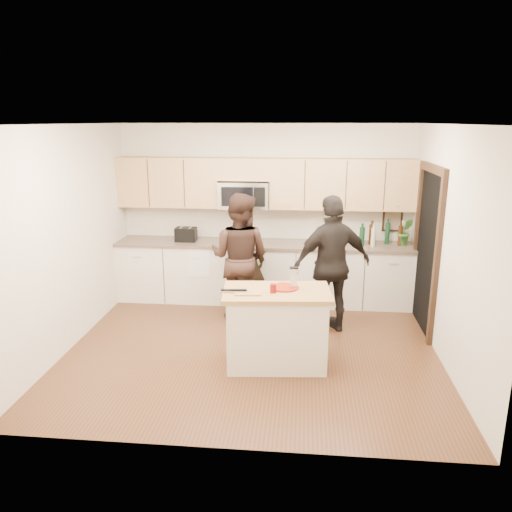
# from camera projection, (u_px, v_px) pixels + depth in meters

# --- Properties ---
(floor) EXTENTS (4.50, 4.50, 0.00)m
(floor) POSITION_uv_depth(u_px,v_px,m) (252.00, 347.00, 6.23)
(floor) COLOR #55301D
(floor) RESTS_ON ground
(room_shell) EXTENTS (4.52, 4.02, 2.71)m
(room_shell) POSITION_uv_depth(u_px,v_px,m) (252.00, 211.00, 5.77)
(room_shell) COLOR beige
(room_shell) RESTS_ON ground
(back_cabinetry) EXTENTS (4.50, 0.66, 0.94)m
(back_cabinetry) POSITION_uv_depth(u_px,v_px,m) (264.00, 272.00, 7.73)
(back_cabinetry) COLOR silver
(back_cabinetry) RESTS_ON ground
(upper_cabinetry) EXTENTS (4.50, 0.33, 0.75)m
(upper_cabinetry) POSITION_uv_depth(u_px,v_px,m) (267.00, 182.00, 7.50)
(upper_cabinetry) COLOR tan
(upper_cabinetry) RESTS_ON ground
(microwave) EXTENTS (0.76, 0.41, 0.40)m
(microwave) POSITION_uv_depth(u_px,v_px,m) (244.00, 195.00, 7.55)
(microwave) COLOR silver
(microwave) RESTS_ON ground
(doorway) EXTENTS (0.06, 1.25, 2.20)m
(doorway) POSITION_uv_depth(u_px,v_px,m) (427.00, 244.00, 6.58)
(doorway) COLOR black
(doorway) RESTS_ON ground
(framed_picture) EXTENTS (0.30, 0.03, 0.38)m
(framed_picture) POSITION_uv_depth(u_px,v_px,m) (392.00, 219.00, 7.61)
(framed_picture) COLOR black
(framed_picture) RESTS_ON ground
(dish_towel) EXTENTS (0.34, 0.60, 0.48)m
(dish_towel) POSITION_uv_depth(u_px,v_px,m) (200.00, 253.00, 7.55)
(dish_towel) COLOR white
(dish_towel) RESTS_ON ground
(island) EXTENTS (1.26, 0.80, 0.90)m
(island) POSITION_uv_depth(u_px,v_px,m) (276.00, 327.00, 5.70)
(island) COLOR silver
(island) RESTS_ON ground
(red_plate) EXTENTS (0.32, 0.32, 0.02)m
(red_plate) POSITION_uv_depth(u_px,v_px,m) (285.00, 287.00, 5.66)
(red_plate) COLOR maroon
(red_plate) RESTS_ON island
(box_grater) EXTENTS (0.10, 0.05, 0.24)m
(box_grater) POSITION_uv_depth(u_px,v_px,m) (294.00, 277.00, 5.61)
(box_grater) COLOR silver
(box_grater) RESTS_ON red_plate
(drink_glass) EXTENTS (0.07, 0.07, 0.10)m
(drink_glass) POSITION_uv_depth(u_px,v_px,m) (273.00, 288.00, 5.50)
(drink_glass) COLOR maroon
(drink_glass) RESTS_ON island
(cutting_board) EXTENTS (0.30, 0.18, 0.02)m
(cutting_board) POSITION_uv_depth(u_px,v_px,m) (248.00, 293.00, 5.47)
(cutting_board) COLOR #A77C45
(cutting_board) RESTS_ON island
(tongs) EXTENTS (0.29, 0.06, 0.02)m
(tongs) POSITION_uv_depth(u_px,v_px,m) (234.00, 290.00, 5.52)
(tongs) COLOR black
(tongs) RESTS_ON cutting_board
(knife) EXTENTS (0.20, 0.04, 0.01)m
(knife) POSITION_uv_depth(u_px,v_px,m) (240.00, 292.00, 5.48)
(knife) COLOR silver
(knife) RESTS_ON cutting_board
(toaster) EXTENTS (0.32, 0.21, 0.21)m
(toaster) POSITION_uv_depth(u_px,v_px,m) (186.00, 234.00, 7.67)
(toaster) COLOR black
(toaster) RESTS_ON back_cabinetry
(bottle_cluster) EXTENTS (0.69, 0.24, 0.38)m
(bottle_cluster) POSITION_uv_depth(u_px,v_px,m) (383.00, 233.00, 7.42)
(bottle_cluster) COLOR #10311B
(bottle_cluster) RESTS_ON back_cabinetry
(orchid) EXTENTS (0.25, 0.21, 0.41)m
(orchid) POSITION_uv_depth(u_px,v_px,m) (405.00, 232.00, 7.38)
(orchid) COLOR #316829
(orchid) RESTS_ON back_cabinetry
(woman_left) EXTENTS (0.64, 0.46, 1.64)m
(woman_left) POSITION_uv_depth(u_px,v_px,m) (244.00, 259.00, 7.12)
(woman_left) COLOR black
(woman_left) RESTS_ON ground
(woman_center) EXTENTS (1.03, 0.90, 1.80)m
(woman_center) POSITION_uv_depth(u_px,v_px,m) (240.00, 258.00, 6.92)
(woman_center) COLOR black
(woman_center) RESTS_ON ground
(woman_right) EXTENTS (1.16, 0.82, 1.83)m
(woman_right) POSITION_uv_depth(u_px,v_px,m) (332.00, 265.00, 6.51)
(woman_right) COLOR black
(woman_right) RESTS_ON ground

